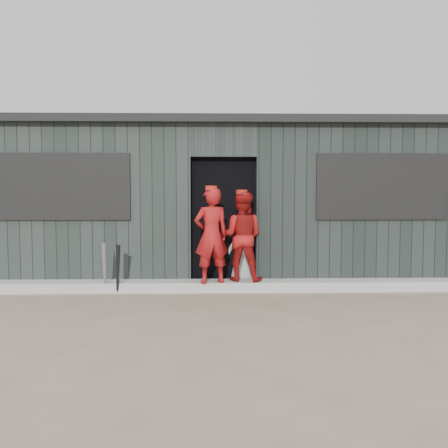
{
  "coord_description": "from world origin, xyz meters",
  "views": [
    {
      "loc": [
        -0.18,
        -5.52,
        1.51
      ],
      "look_at": [
        0.0,
        1.8,
        1.0
      ],
      "focal_mm": 40.0,
      "sensor_mm": 36.0,
      "label": 1
    }
  ],
  "objects_px": {
    "bat_left": "(105,269)",
    "player_red_left": "(211,235)",
    "player_grey_back": "(243,251)",
    "dugout": "(222,202)",
    "bat_mid": "(118,269)",
    "player_red_right": "(242,236)",
    "bat_right": "(118,270)"
  },
  "relations": [
    {
      "from": "bat_mid",
      "to": "player_red_left",
      "type": "distance_m",
      "value": 1.44
    },
    {
      "from": "player_red_left",
      "to": "player_red_right",
      "type": "bearing_deg",
      "value": -173.23
    },
    {
      "from": "player_red_left",
      "to": "dugout",
      "type": "bearing_deg",
      "value": -111.11
    },
    {
      "from": "player_red_right",
      "to": "player_grey_back",
      "type": "distance_m",
      "value": 0.44
    },
    {
      "from": "bat_right",
      "to": "player_red_left",
      "type": "relative_size",
      "value": 0.54
    },
    {
      "from": "bat_left",
      "to": "player_red_right",
      "type": "height_order",
      "value": "player_red_right"
    },
    {
      "from": "bat_mid",
      "to": "player_red_right",
      "type": "height_order",
      "value": "player_red_right"
    },
    {
      "from": "player_grey_back",
      "to": "dugout",
      "type": "distance_m",
      "value": 1.53
    },
    {
      "from": "bat_left",
      "to": "bat_mid",
      "type": "distance_m",
      "value": 0.19
    },
    {
      "from": "bat_mid",
      "to": "dugout",
      "type": "distance_m",
      "value": 2.57
    },
    {
      "from": "bat_mid",
      "to": "dugout",
      "type": "xyz_separation_m",
      "value": [
        1.54,
        1.84,
        0.93
      ]
    },
    {
      "from": "player_red_left",
      "to": "player_grey_back",
      "type": "distance_m",
      "value": 0.78
    },
    {
      "from": "bat_mid",
      "to": "player_red_right",
      "type": "distance_m",
      "value": 1.87
    },
    {
      "from": "bat_left",
      "to": "player_red_right",
      "type": "xyz_separation_m",
      "value": [
        1.98,
        0.26,
        0.44
      ]
    },
    {
      "from": "bat_right",
      "to": "dugout",
      "type": "distance_m",
      "value": 2.64
    },
    {
      "from": "player_grey_back",
      "to": "dugout",
      "type": "bearing_deg",
      "value": -88.96
    },
    {
      "from": "bat_left",
      "to": "player_grey_back",
      "type": "xyz_separation_m",
      "value": [
        2.02,
        0.6,
        0.17
      ]
    },
    {
      "from": "bat_mid",
      "to": "player_grey_back",
      "type": "bearing_deg",
      "value": 16.25
    },
    {
      "from": "player_grey_back",
      "to": "dugout",
      "type": "height_order",
      "value": "dugout"
    },
    {
      "from": "player_grey_back",
      "to": "bat_mid",
      "type": "bearing_deg",
      "value": 4.05
    },
    {
      "from": "bat_left",
      "to": "player_red_right",
      "type": "relative_size",
      "value": 0.58
    },
    {
      "from": "dugout",
      "to": "player_grey_back",
      "type": "bearing_deg",
      "value": -76.76
    },
    {
      "from": "bat_mid",
      "to": "player_red_right",
      "type": "relative_size",
      "value": 0.53
    },
    {
      "from": "player_red_left",
      "to": "player_grey_back",
      "type": "relative_size",
      "value": 1.27
    },
    {
      "from": "bat_mid",
      "to": "bat_right",
      "type": "xyz_separation_m",
      "value": [
        0.01,
        -0.11,
        0.01
      ]
    },
    {
      "from": "player_red_right",
      "to": "dugout",
      "type": "xyz_separation_m",
      "value": [
        -0.26,
        1.65,
        0.47
      ]
    },
    {
      "from": "bat_left",
      "to": "player_grey_back",
      "type": "distance_m",
      "value": 2.12
    },
    {
      "from": "player_red_left",
      "to": "dugout",
      "type": "height_order",
      "value": "dugout"
    },
    {
      "from": "bat_left",
      "to": "player_red_left",
      "type": "bearing_deg",
      "value": 2.72
    },
    {
      "from": "player_grey_back",
      "to": "bat_right",
      "type": "bearing_deg",
      "value": 7.17
    },
    {
      "from": "bat_right",
      "to": "player_grey_back",
      "type": "distance_m",
      "value": 1.95
    },
    {
      "from": "bat_mid",
      "to": "dugout",
      "type": "relative_size",
      "value": 0.09
    }
  ]
}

